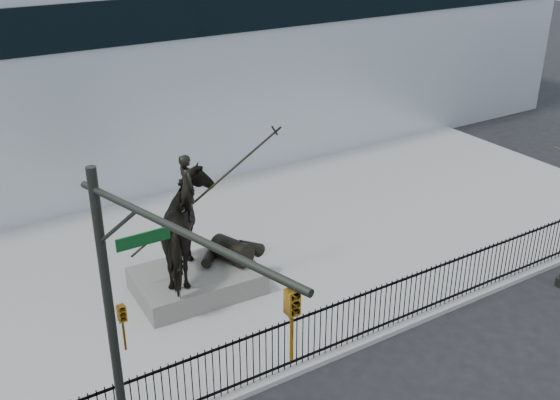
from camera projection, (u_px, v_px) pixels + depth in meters
ground at (393, 367)px, 16.88m from camera, size 120.00×120.00×0.00m
plaza at (257, 251)px, 22.23m from camera, size 30.00×12.00×0.15m
building at (115, 51)px, 30.36m from camera, size 44.00×14.00×9.00m
picket_fence at (365, 314)px, 17.46m from camera, size 22.10×0.10×1.50m
statue_plinth at (197, 281)px, 19.74m from camera, size 3.73×2.65×0.68m
equestrian_statue at (196, 228)px, 19.03m from camera, size 4.65×2.97×3.94m
traffic_signal_left at (140, 336)px, 11.45m from camera, size 1.52×4.84×7.00m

